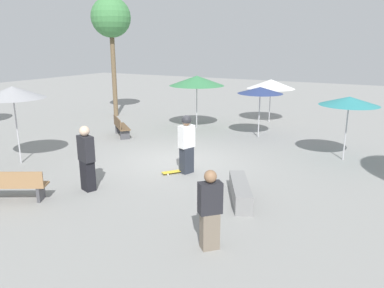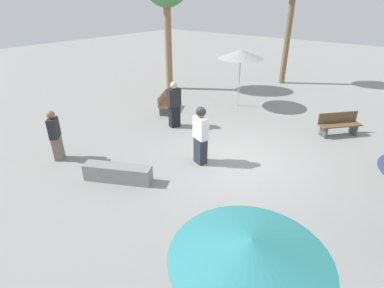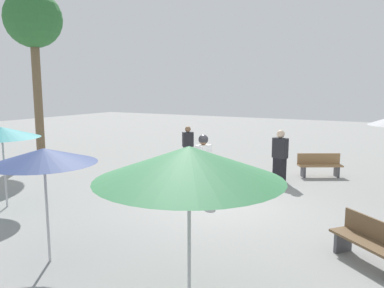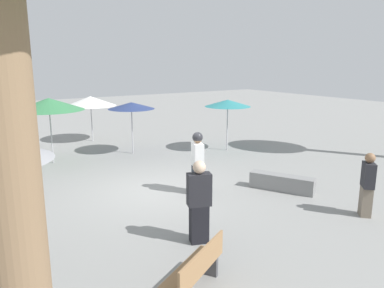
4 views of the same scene
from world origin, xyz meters
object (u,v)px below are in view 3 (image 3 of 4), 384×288
skateboard (215,191)px  bystander_watching (188,145)px  shade_umbrella_navy (44,156)px  bench_far (320,165)px  palm_tree_left (33,23)px  skater_main (203,162)px  bystander_far (280,156)px  bench_near (371,243)px  concrete_ledge (163,170)px  shade_umbrella_green (189,163)px  shade_umbrella_teal (2,133)px

skateboard → bystander_watching: 4.60m
shade_umbrella_navy → bystander_watching: bearing=-166.7°
bench_far → palm_tree_left: (2.21, -12.44, 5.78)m
skater_main → bystander_far: size_ratio=1.01×
bench_near → bench_far: size_ratio=0.93×
bench_near → bystander_watching: bearing=-0.3°
concrete_ledge → shade_umbrella_navy: bearing=15.3°
bench_near → bench_far: bearing=-32.3°
skateboard → palm_tree_left: size_ratio=0.10×
shade_umbrella_navy → shade_umbrella_green: shade_umbrella_green is taller
concrete_ledge → palm_tree_left: bearing=-95.0°
skater_main → shade_umbrella_teal: 5.76m
skateboard → shade_umbrella_green: bearing=-120.0°
skateboard → palm_tree_left: bearing=118.9°
skateboard → concrete_ledge: bearing=107.7°
bench_far → shade_umbrella_green: size_ratio=0.62×
concrete_ledge → bystander_far: 4.25m
shade_umbrella_green → palm_tree_left: palm_tree_left is taller
shade_umbrella_navy → shade_umbrella_teal: 4.09m
bench_far → shade_umbrella_navy: 10.27m
skateboard → skater_main: bearing=166.9°
skater_main → shade_umbrella_teal: (3.84, -4.15, 1.08)m
shade_umbrella_green → bystander_far: size_ratio=1.42×
concrete_ledge → bench_near: 8.23m
skater_main → bystander_watching: 4.55m
palm_tree_left → bystander_watching: 9.05m
bench_far → shade_umbrella_green: bearing=60.5°
bystander_watching → concrete_ledge: bearing=52.0°
bench_near → bench_far: same height
skater_main → palm_tree_left: palm_tree_left is taller
skater_main → bench_near: skater_main is taller
skater_main → bystander_far: bearing=-14.5°
bench_near → bystander_watching: size_ratio=0.91×
bystander_watching → bench_far: bearing=137.7°
concrete_ledge → palm_tree_left: (-0.64, -7.38, 5.96)m
skater_main → shade_umbrella_navy: 5.68m
bystander_far → palm_tree_left: bearing=-156.9°
shade_umbrella_teal → bench_far: bearing=138.7°
bystander_watching → shade_umbrella_green: bearing=73.5°
bench_near → shade_umbrella_navy: shade_umbrella_navy is taller
concrete_ledge → bystander_far: (-1.37, 3.97, 0.67)m
bench_near → shade_umbrella_teal: shade_umbrella_teal is taller
shade_umbrella_navy → bystander_far: (-8.13, 2.13, -1.12)m
bench_near → shade_umbrella_green: size_ratio=0.58×
skater_main → bystander_far: 3.08m
concrete_ledge → shade_umbrella_navy: (6.76, 1.85, 1.79)m
palm_tree_left → bystander_far: palm_tree_left is taller
skater_main → shade_umbrella_teal: size_ratio=0.83×
concrete_ledge → bench_far: size_ratio=1.18×
bench_near → bystander_far: bearing=-18.5°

